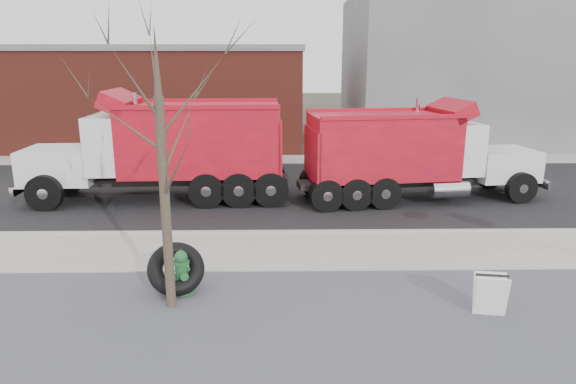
{
  "coord_description": "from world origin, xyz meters",
  "views": [
    {
      "loc": [
        -1.12,
        -11.6,
        4.63
      ],
      "look_at": [
        -0.91,
        0.75,
        1.4
      ],
      "focal_mm": 32.0,
      "sensor_mm": 36.0,
      "label": 1
    }
  ],
  "objects_px": {
    "fire_hydrant": "(182,274)",
    "dump_truck_red_a": "(411,151)",
    "truck_tire": "(176,269)",
    "dump_truck_red_b": "(168,146)",
    "sandwich_board": "(490,295)"
  },
  "relations": [
    {
      "from": "fire_hydrant",
      "to": "dump_truck_red_a",
      "type": "distance_m",
      "value": 9.52
    },
    {
      "from": "truck_tire",
      "to": "dump_truck_red_b",
      "type": "relative_size",
      "value": 0.16
    },
    {
      "from": "fire_hydrant",
      "to": "dump_truck_red_b",
      "type": "bearing_deg",
      "value": 79.54
    },
    {
      "from": "fire_hydrant",
      "to": "truck_tire",
      "type": "relative_size",
      "value": 0.68
    },
    {
      "from": "dump_truck_red_a",
      "to": "dump_truck_red_b",
      "type": "xyz_separation_m",
      "value": [
        -8.0,
        0.13,
        0.17
      ]
    },
    {
      "from": "fire_hydrant",
      "to": "dump_truck_red_a",
      "type": "relative_size",
      "value": 0.11
    },
    {
      "from": "fire_hydrant",
      "to": "dump_truck_red_a",
      "type": "height_order",
      "value": "dump_truck_red_a"
    },
    {
      "from": "fire_hydrant",
      "to": "truck_tire",
      "type": "distance_m",
      "value": 0.16
    },
    {
      "from": "fire_hydrant",
      "to": "sandwich_board",
      "type": "xyz_separation_m",
      "value": [
        5.84,
        -1.06,
        0.01
      ]
    },
    {
      "from": "truck_tire",
      "to": "dump_truck_red_a",
      "type": "bearing_deg",
      "value": 47.22
    },
    {
      "from": "truck_tire",
      "to": "dump_truck_red_b",
      "type": "distance_m",
      "value": 7.38
    },
    {
      "from": "truck_tire",
      "to": "dump_truck_red_b",
      "type": "bearing_deg",
      "value": 102.41
    },
    {
      "from": "fire_hydrant",
      "to": "truck_tire",
      "type": "bearing_deg",
      "value": 130.78
    },
    {
      "from": "sandwich_board",
      "to": "dump_truck_red_b",
      "type": "bearing_deg",
      "value": 142.26
    },
    {
      "from": "sandwich_board",
      "to": "dump_truck_red_a",
      "type": "distance_m",
      "value": 8.19
    }
  ]
}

